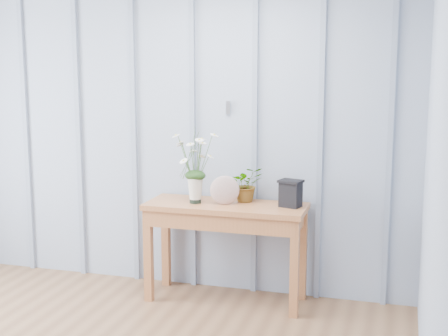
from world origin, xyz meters
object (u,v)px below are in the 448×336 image
(carved_box, at_px, (291,193))
(felt_disc_vessel, at_px, (225,190))
(sideboard, at_px, (226,219))
(daisy_vase, at_px, (195,158))

(carved_box, bearing_deg, felt_disc_vessel, -172.55)
(sideboard, bearing_deg, felt_disc_vessel, -95.23)
(daisy_vase, bearing_deg, sideboard, 8.87)
(sideboard, bearing_deg, daisy_vase, -171.13)
(daisy_vase, relative_size, felt_disc_vessel, 2.50)
(sideboard, height_order, daisy_vase, daisy_vase)
(sideboard, distance_m, carved_box, 0.53)
(carved_box, bearing_deg, sideboard, -175.34)
(sideboard, height_order, felt_disc_vessel, felt_disc_vessel)
(felt_disc_vessel, bearing_deg, carved_box, -10.70)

